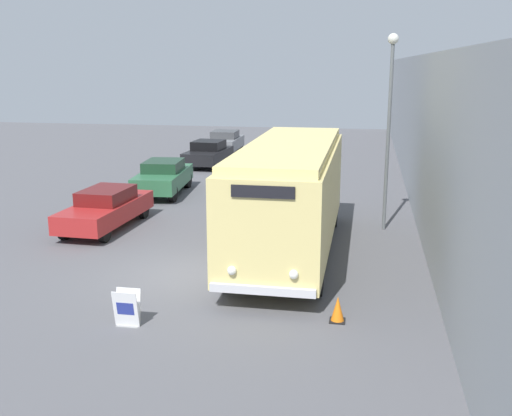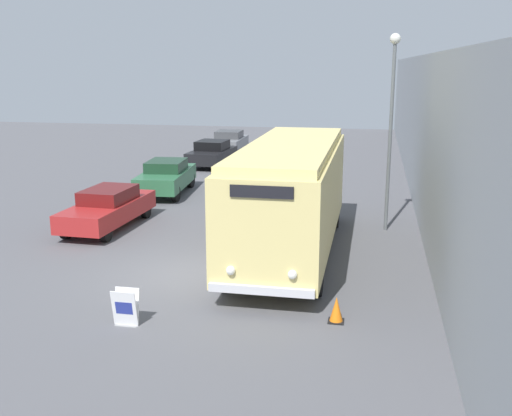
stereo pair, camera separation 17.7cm
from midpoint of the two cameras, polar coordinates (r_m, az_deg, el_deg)
The scene contains 10 objects.
ground_plane at distance 16.85m, azimuth -7.17°, elevation -6.39°, with size 80.00×80.00×0.00m, color #56565B.
building_wall_right at distance 25.28m, azimuth 15.02°, elevation 7.00°, with size 0.30×60.00×6.06m.
vintage_bus at distance 18.19m, azimuth 2.95°, elevation 1.48°, with size 2.64×9.64×3.42m.
sign_board at distance 13.83m, azimuth -12.56°, elevation -9.34°, with size 0.57×0.32×0.85m.
streetlamp at distance 20.99m, azimuth 12.38°, elevation 9.44°, with size 0.36×0.36×6.71m.
parked_car_near at distance 21.95m, azimuth -14.32°, elevation -0.01°, with size 1.88×4.71×1.42m.
parked_car_mid at distance 27.24m, azimuth -9.01°, elevation 2.97°, with size 2.24×4.63×1.51m.
parked_car_far at distance 34.43m, azimuth -4.72°, elevation 5.20°, with size 2.11×4.11×1.47m.
parked_car_distant at distance 39.50m, azimuth -3.13°, elevation 6.31°, with size 1.94×4.12×1.46m.
traffic_cone at distance 13.89m, azimuth 7.42°, elevation -9.54°, with size 0.36×0.36×0.60m.
Camera 1 is at (4.84, -15.08, 5.72)m, focal length 42.00 mm.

